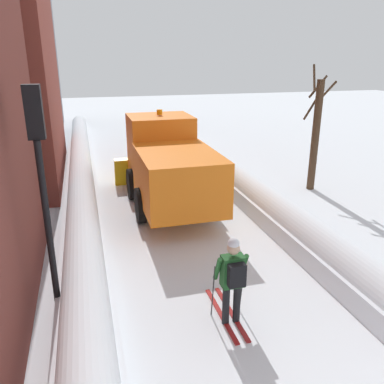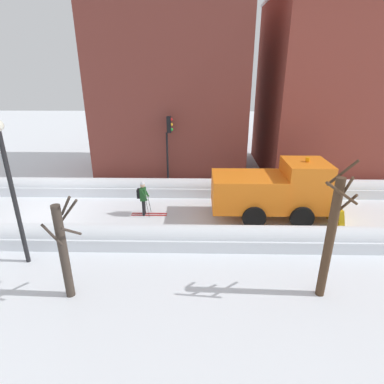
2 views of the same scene
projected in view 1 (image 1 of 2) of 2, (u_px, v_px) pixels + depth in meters
ground_plane at (177, 221)px, 12.36m from camera, size 80.00×80.00×0.00m
snowbank_left at (83, 218)px, 11.51m from camera, size 1.10×36.00×1.00m
snowbank_right at (261, 200)px, 12.94m from camera, size 1.10×36.00×0.97m
plow_truck at (169, 164)px, 13.11m from camera, size 3.20×5.98×3.12m
skier at (232, 277)px, 7.34m from camera, size 0.62×1.80×1.81m
traffic_light_pole at (41, 164)px, 6.80m from camera, size 0.28×0.42×4.47m
bare_tree_mid at (316, 133)px, 14.63m from camera, size 0.90×1.00×4.63m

